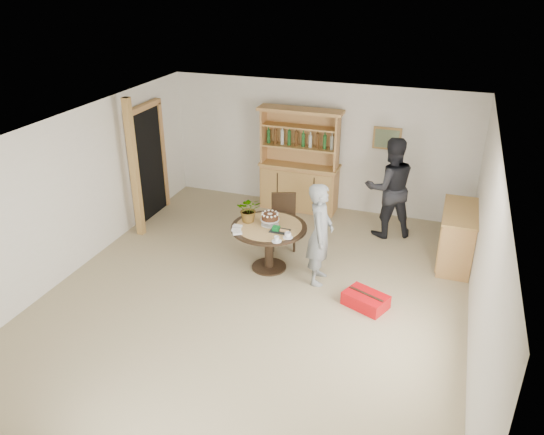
{
  "coord_description": "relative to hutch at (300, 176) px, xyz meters",
  "views": [
    {
      "loc": [
        2.41,
        -6.17,
        4.47
      ],
      "look_at": [
        0.06,
        0.55,
        1.05
      ],
      "focal_mm": 35.0,
      "sensor_mm": 36.0,
      "label": 1
    }
  ],
  "objects": [
    {
      "name": "adult_person",
      "position": [
        1.83,
        -0.59,
        0.23
      ],
      "size": [
        1.1,
        1.0,
        1.83
      ],
      "primitive_type": "imported",
      "rotation": [
        0.0,
        0.0,
        3.57
      ],
      "color": "black",
      "rests_on": "ground"
    },
    {
      "name": "teen_boy",
      "position": [
        1.07,
        -2.52,
        0.12
      ],
      "size": [
        0.44,
        0.62,
        1.62
      ],
      "primitive_type": "imported",
      "rotation": [
        0.0,
        0.0,
        1.67
      ],
      "color": "slate",
      "rests_on": "ground"
    },
    {
      "name": "dining_chair",
      "position": [
        0.19,
        -1.59,
        -0.15
      ],
      "size": [
        0.53,
        0.53,
        0.95
      ],
      "rotation": [
        0.0,
        0.0,
        0.33
      ],
      "color": "black",
      "rests_on": "ground"
    },
    {
      "name": "red_suitcase",
      "position": [
        1.89,
        -2.97,
        -0.59
      ],
      "size": [
        0.71,
        0.6,
        0.21
      ],
      "rotation": [
        0.0,
        0.0,
        -0.4
      ],
      "color": "red",
      "rests_on": "ground"
    },
    {
      "name": "flower_vase",
      "position": [
        -0.13,
        -2.37,
        0.28
      ],
      "size": [
        0.47,
        0.44,
        0.42
      ],
      "primitive_type": "imported",
      "rotation": [
        0.0,
        0.0,
        0.35
      ],
      "color": "#3F7233",
      "rests_on": "dining_table"
    },
    {
      "name": "gift_tray",
      "position": [
        0.43,
        -2.54,
        0.1
      ],
      "size": [
        0.3,
        0.2,
        0.08
      ],
      "color": "black",
      "rests_on": "dining_table"
    },
    {
      "name": "coffee_cup_a",
      "position": [
        0.62,
        -2.7,
        0.11
      ],
      "size": [
        0.15,
        0.15,
        0.09
      ],
      "color": "white",
      "rests_on": "dining_table"
    },
    {
      "name": "ground",
      "position": [
        0.3,
        -3.24,
        -0.69
      ],
      "size": [
        7.0,
        7.0,
        0.0
      ],
      "primitive_type": "plane",
      "color": "tan",
      "rests_on": "ground"
    },
    {
      "name": "sideboard",
      "position": [
        3.04,
        -1.24,
        -0.22
      ],
      "size": [
        0.54,
        1.26,
        0.94
      ],
      "color": "tan",
      "rests_on": "ground"
    },
    {
      "name": "pine_post",
      "position": [
        -2.4,
        -2.04,
        0.56
      ],
      "size": [
        0.12,
        0.12,
        2.5
      ],
      "primitive_type": "cube",
      "color": "#B4854B",
      "rests_on": "ground"
    },
    {
      "name": "dining_table",
      "position": [
        0.22,
        -2.42,
        -0.08
      ],
      "size": [
        1.2,
        1.2,
        0.76
      ],
      "color": "black",
      "rests_on": "ground"
    },
    {
      "name": "doorway",
      "position": [
        -2.63,
        -1.24,
        0.42
      ],
      "size": [
        0.13,
        1.1,
        2.18
      ],
      "color": "black",
      "rests_on": "ground"
    },
    {
      "name": "napkins",
      "position": [
        -0.19,
        -2.73,
        0.09
      ],
      "size": [
        0.24,
        0.33,
        0.03
      ],
      "color": "white",
      "rests_on": "dining_table"
    },
    {
      "name": "birthday_cake",
      "position": [
        0.22,
        -2.37,
        0.19
      ],
      "size": [
        0.3,
        0.3,
        0.2
      ],
      "color": "white",
      "rests_on": "dining_table"
    },
    {
      "name": "coffee_cup_b",
      "position": [
        0.5,
        -2.87,
        0.11
      ],
      "size": [
        0.15,
        0.15,
        0.08
      ],
      "color": "white",
      "rests_on": "dining_table"
    },
    {
      "name": "room_shell",
      "position": [
        0.3,
        -3.23,
        1.05
      ],
      "size": [
        6.04,
        7.04,
        2.52
      ],
      "color": "white",
      "rests_on": "ground"
    },
    {
      "name": "hutch",
      "position": [
        0.0,
        0.0,
        0.0
      ],
      "size": [
        1.62,
        0.54,
        2.04
      ],
      "color": "tan",
      "rests_on": "ground"
    }
  ]
}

